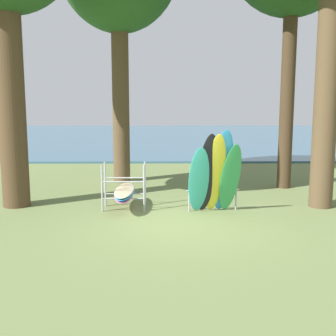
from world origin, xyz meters
name	(u,v)px	position (x,y,z in m)	size (l,w,h in m)	color
ground_plane	(182,224)	(0.00, 0.00, 0.00)	(80.00, 80.00, 0.00)	olive
lake_water	(168,136)	(0.00, 28.27, 0.05)	(80.00, 36.00, 0.10)	#38607A
leaning_board_pile	(215,176)	(0.88, 0.90, 1.00)	(1.46, 1.03, 2.21)	#38B2AD
board_storage_rack	(124,192)	(-1.49, 1.44, 0.47)	(1.15, 2.13, 1.25)	#9EA0A5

